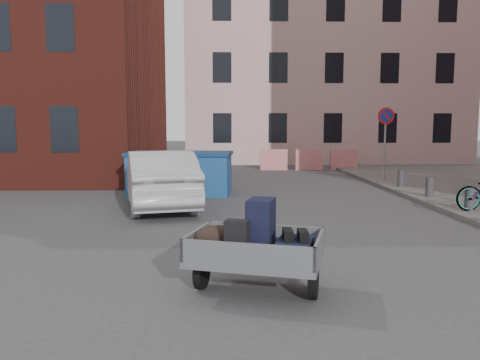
{
  "coord_description": "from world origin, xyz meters",
  "views": [
    {
      "loc": [
        0.3,
        -7.35,
        2.1
      ],
      "look_at": [
        0.52,
        1.32,
        1.1
      ],
      "focal_mm": 35.0,
      "sensor_mm": 36.0,
      "label": 1
    }
  ],
  "objects": [
    {
      "name": "ground",
      "position": [
        0.0,
        0.0,
        0.0
      ],
      "size": [
        120.0,
        120.0,
        0.0
      ],
      "primitive_type": "plane",
      "color": "#38383A",
      "rests_on": "ground"
    },
    {
      "name": "building_brick",
      "position": [
        -9.0,
        13.0,
        7.0
      ],
      "size": [
        12.0,
        10.0,
        14.0
      ],
      "primitive_type": "cube",
      "color": "#591E16",
      "rests_on": "ground"
    },
    {
      "name": "building_pink",
      "position": [
        6.0,
        22.0,
        7.0
      ],
      "size": [
        16.0,
        8.0,
        14.0
      ],
      "primitive_type": "cube",
      "color": "#CA9E9B",
      "rests_on": "ground"
    },
    {
      "name": "no_parking_sign",
      "position": [
        6.0,
        9.48,
        2.01
      ],
      "size": [
        0.6,
        0.09,
        2.65
      ],
      "color": "gray",
      "rests_on": "sidewalk"
    },
    {
      "name": "bollards",
      "position": [
        6.0,
        3.4,
        0.4
      ],
      "size": [
        0.22,
        9.02,
        0.55
      ],
      "color": "#3A3A3D",
      "rests_on": "sidewalk"
    },
    {
      "name": "barriers",
      "position": [
        4.2,
        15.0,
        0.5
      ],
      "size": [
        4.7,
        0.18,
        1.0
      ],
      "color": "red",
      "rests_on": "ground"
    },
    {
      "name": "trailer",
      "position": [
        0.63,
        -1.66,
        0.61
      ],
      "size": [
        1.84,
        1.96,
        1.2
      ],
      "rotation": [
        0.0,
        0.0,
        -0.28
      ],
      "color": "black",
      "rests_on": "ground"
    },
    {
      "name": "dumpster",
      "position": [
        -1.17,
        7.08,
        0.66
      ],
      "size": [
        3.28,
        1.92,
        1.32
      ],
      "rotation": [
        0.0,
        0.0,
        -0.1
      ],
      "color": "#1D4D8B",
      "rests_on": "ground"
    },
    {
      "name": "silver_car",
      "position": [
        -1.48,
        4.77,
        0.74
      ],
      "size": [
        2.59,
        4.74,
        1.48
      ],
      "primitive_type": "imported",
      "rotation": [
        0.0,
        0.0,
        3.38
      ],
      "color": "#ACAEB3",
      "rests_on": "ground"
    }
  ]
}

